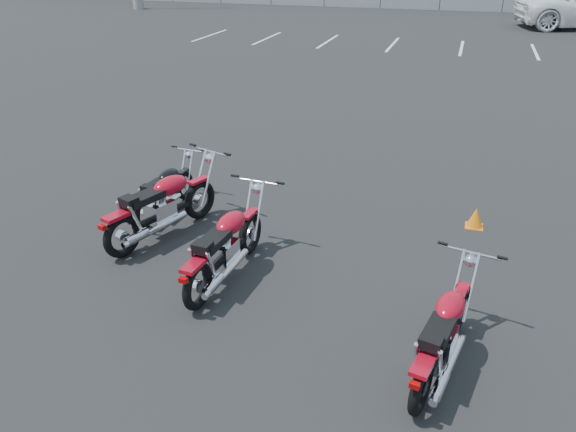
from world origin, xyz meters
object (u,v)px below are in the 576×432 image
(motorcycle_second_black, at_px, (165,191))
(motorcycle_third_red, at_px, (226,247))
(motorcycle_front_red, at_px, (163,206))
(motorcycle_rear_red, at_px, (444,334))

(motorcycle_second_black, distance_m, motorcycle_third_red, 2.44)
(motorcycle_front_red, distance_m, motorcycle_third_red, 1.65)
(motorcycle_rear_red, bearing_deg, motorcycle_front_red, 157.09)
(motorcycle_second_black, height_order, motorcycle_third_red, motorcycle_third_red)
(motorcycle_second_black, distance_m, motorcycle_rear_red, 5.43)
(motorcycle_front_red, xyz_separation_m, motorcycle_third_red, (1.42, -0.84, -0.03))
(motorcycle_front_red, distance_m, motorcycle_rear_red, 4.73)
(motorcycle_third_red, relative_size, motorcycle_rear_red, 1.08)
(motorcycle_second_black, bearing_deg, motorcycle_third_red, -41.78)
(motorcycle_front_red, relative_size, motorcycle_rear_red, 1.13)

